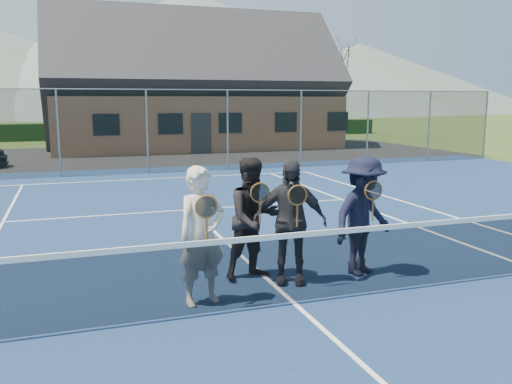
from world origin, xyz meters
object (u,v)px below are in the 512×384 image
player_b (254,219)px  player_d (363,216)px  player_c (290,222)px  tennis_net (294,265)px  player_a (202,236)px  clubhouse (192,75)px

player_b → player_d: (1.61, -0.36, -0.00)m
player_b → player_c: 0.55m
tennis_net → player_d: 1.69m
player_c → player_d: bearing=0.3°
player_d → player_a: bearing=-171.4°
player_a → player_b: size_ratio=1.00×
clubhouse → player_a: clubhouse is taller
player_a → player_c: 1.42m
tennis_net → player_b: size_ratio=6.49×
player_b → clubhouse: bearing=79.7°
player_c → clubhouse: bearing=80.8°
player_a → player_d: same height
tennis_net → player_d: size_ratio=6.49×
player_a → player_d: (2.56, 0.39, -0.00)m
player_c → player_d: (1.19, 0.01, -0.00)m
tennis_net → player_c: (0.26, 0.78, 0.38)m
player_c → player_d: 1.19m
clubhouse → player_d: clubhouse is taller
player_c → tennis_net: bearing=-108.3°
tennis_net → player_c: player_c is taller
player_b → tennis_net: bearing=-82.1°
clubhouse → player_b: (-4.16, -22.85, -3.07)m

